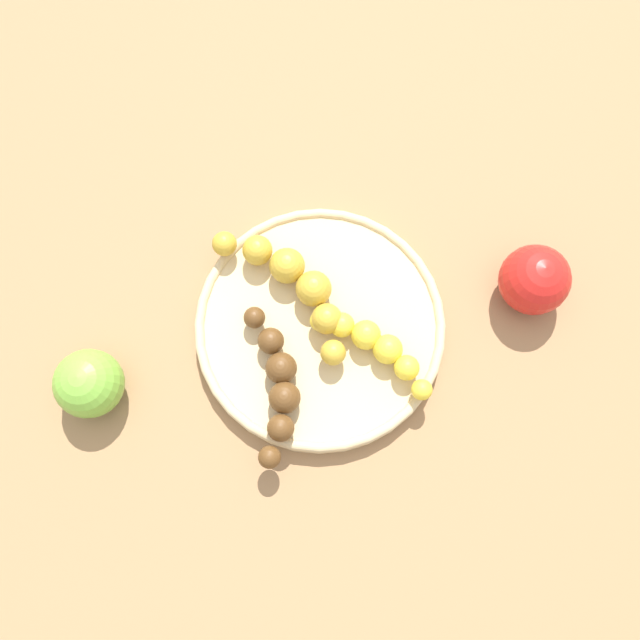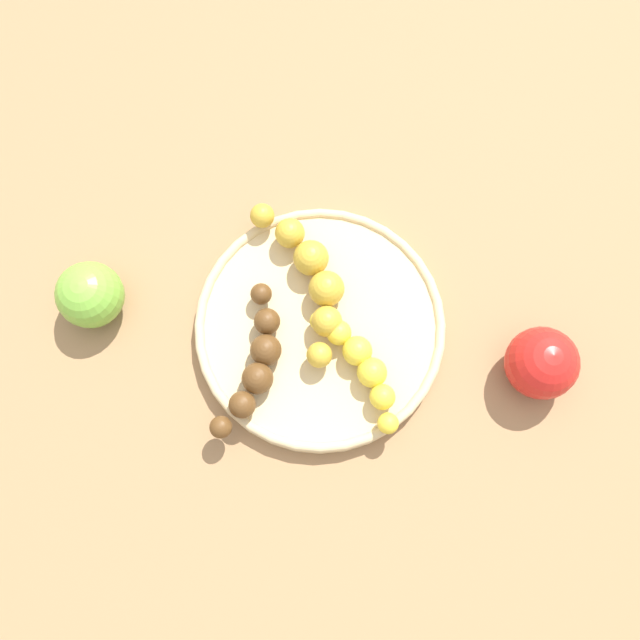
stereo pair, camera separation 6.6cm
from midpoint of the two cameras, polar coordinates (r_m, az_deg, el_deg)
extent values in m
plane|color=#936D47|center=(0.69, 2.66, -1.32)|extent=(2.40, 2.40, 0.00)
cylinder|color=#D1B784|center=(0.68, 2.70, -1.14)|extent=(0.26, 0.26, 0.02)
torus|color=#D1B784|center=(0.68, 2.73, -0.96)|extent=(0.26, 0.26, 0.01)
sphere|color=gold|center=(0.65, 2.79, -3.58)|extent=(0.03, 0.03, 0.03)
sphere|color=gold|center=(0.66, 3.40, -0.66)|extent=(0.03, 0.03, 0.03)
sphere|color=gold|center=(0.67, 3.10, 2.24)|extent=(0.04, 0.04, 0.04)
sphere|color=gold|center=(0.67, 1.96, 4.86)|extent=(0.04, 0.04, 0.04)
sphere|color=gold|center=(0.68, 0.09, 7.00)|extent=(0.03, 0.03, 0.03)
sphere|color=gold|center=(0.69, -2.33, 8.49)|extent=(0.03, 0.03, 0.03)
sphere|color=#593819|center=(0.64, -5.69, -9.74)|extent=(0.02, 0.02, 0.02)
sphere|color=#593819|center=(0.64, -3.87, -7.85)|extent=(0.03, 0.03, 0.03)
sphere|color=#593819|center=(0.65, -2.57, -5.60)|extent=(0.03, 0.03, 0.03)
sphere|color=#593819|center=(0.65, -1.88, -3.15)|extent=(0.03, 0.03, 0.03)
sphere|color=#593819|center=(0.66, -1.81, -0.65)|extent=(0.03, 0.03, 0.03)
sphere|color=#593819|center=(0.67, -2.35, 1.73)|extent=(0.02, 0.02, 0.02)
sphere|color=yellow|center=(0.65, 8.77, -9.35)|extent=(0.02, 0.02, 0.02)
sphere|color=yellow|center=(0.65, 8.26, -7.13)|extent=(0.03, 0.03, 0.03)
sphere|color=yellow|center=(0.65, 7.34, -5.06)|extent=(0.03, 0.03, 0.03)
sphere|color=yellow|center=(0.66, 6.05, -3.21)|extent=(0.03, 0.03, 0.03)
sphere|color=yellow|center=(0.66, 4.44, -1.64)|extent=(0.03, 0.03, 0.03)
sphere|color=yellow|center=(0.66, 2.57, -0.41)|extent=(0.02, 0.02, 0.02)
sphere|color=#72B238|center=(0.70, -16.74, 1.59)|extent=(0.07, 0.07, 0.07)
sphere|color=red|center=(0.69, 21.10, -4.31)|extent=(0.07, 0.07, 0.07)
camera|label=1|loc=(0.03, -87.09, 10.79)|focal=37.13mm
camera|label=2|loc=(0.03, 92.91, -10.79)|focal=37.13mm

